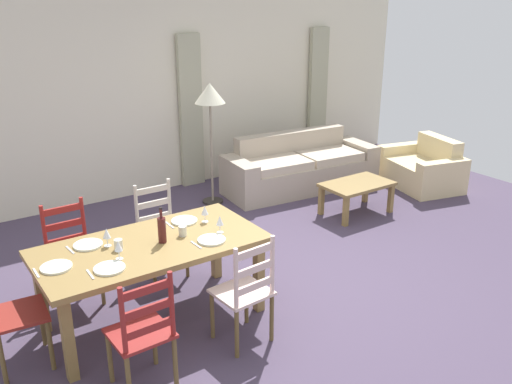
{
  "coord_description": "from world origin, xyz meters",
  "views": [
    {
      "loc": [
        -2.86,
        -3.86,
        2.75
      ],
      "look_at": [
        0.22,
        0.64,
        0.75
      ],
      "focal_mm": 38.57,
      "sensor_mm": 36.0,
      "label": 1
    }
  ],
  "objects": [
    {
      "name": "dinner_plate_near_right",
      "position": [
        -0.78,
        -0.14,
        0.76
      ],
      "size": [
        0.24,
        0.24,
        0.02
      ],
      "primitive_type": "cylinder",
      "color": "white",
      "rests_on": "dining_table"
    },
    {
      "name": "dining_chair_near_left",
      "position": [
        -1.66,
        -0.69,
        0.48
      ],
      "size": [
        0.43,
        0.41,
        0.96
      ],
      "color": "maroon",
      "rests_on": "ground_plane"
    },
    {
      "name": "coffee_cup_primary",
      "position": [
        -0.93,
        0.09,
        0.8
      ],
      "size": [
        0.07,
        0.07,
        0.09
      ],
      "primitive_type": "cylinder",
      "color": "silver",
      "rests_on": "dining_table"
    },
    {
      "name": "coffee_table",
      "position": [
        2.0,
        0.92,
        0.36
      ],
      "size": [
        0.9,
        0.56,
        0.42
      ],
      "color": "olive",
      "rests_on": "ground_plane"
    },
    {
      "name": "dinner_plate_near_left",
      "position": [
        -1.68,
        -0.14,
        0.76
      ],
      "size": [
        0.24,
        0.24,
        0.02
      ],
      "primitive_type": "cylinder",
      "color": "white",
      "rests_on": "dining_table"
    },
    {
      "name": "dining_table",
      "position": [
        -1.23,
        0.11,
        0.66
      ],
      "size": [
        1.9,
        0.96,
        0.75
      ],
      "color": "olive",
      "rests_on": "ground_plane"
    },
    {
      "name": "ground_plane",
      "position": [
        0.0,
        0.0,
        -0.01
      ],
      "size": [
        9.6,
        9.6,
        0.02
      ],
      "primitive_type": "cube",
      "color": "#473B51"
    },
    {
      "name": "dining_chair_far_right",
      "position": [
        -0.8,
        0.87,
        0.48
      ],
      "size": [
        0.42,
        0.4,
        0.96
      ],
      "color": "beige",
      "rests_on": "ground_plane"
    },
    {
      "name": "coffee_cup_secondary",
      "position": [
        -1.49,
        0.14,
        0.8
      ],
      "size": [
        0.07,
        0.07,
        0.09
      ],
      "primitive_type": "cylinder",
      "color": "silver",
      "rests_on": "dining_table"
    },
    {
      "name": "couch",
      "position": [
        2.0,
        2.14,
        0.29
      ],
      "size": [
        2.35,
        1.01,
        0.8
      ],
      "color": "#B0A18B",
      "rests_on": "ground_plane"
    },
    {
      "name": "curtain_panel_right",
      "position": [
        3.2,
        3.16,
        1.1
      ],
      "size": [
        0.35,
        0.08,
        2.2
      ],
      "primitive_type": "cube",
      "color": "#AAA98B",
      "rests_on": "ground_plane"
    },
    {
      "name": "wine_glass_far_left",
      "position": [
        -1.54,
        0.26,
        0.86
      ],
      "size": [
        0.06,
        0.06,
        0.16
      ],
      "color": "white",
      "rests_on": "dining_table"
    },
    {
      "name": "dining_chair_far_left",
      "position": [
        -1.7,
        0.84,
        0.48
      ],
      "size": [
        0.43,
        0.41,
        0.96
      ],
      "color": "maroon",
      "rests_on": "ground_plane"
    },
    {
      "name": "fork_far_right",
      "position": [
        -0.93,
        0.36,
        0.75
      ],
      "size": [
        0.02,
        0.17,
        0.01
      ],
      "primitive_type": "cube",
      "rotation": [
        0.0,
        0.0,
        -0.02
      ],
      "color": "silver",
      "rests_on": "dining_table"
    },
    {
      "name": "fork_head_west",
      "position": [
        -2.16,
        0.11,
        0.75
      ],
      "size": [
        0.02,
        0.17,
        0.01
      ],
      "primitive_type": "cube",
      "rotation": [
        0.0,
        0.0,
        -0.01
      ],
      "color": "silver",
      "rests_on": "dining_table"
    },
    {
      "name": "fork_near_left",
      "position": [
        -1.83,
        -0.14,
        0.75
      ],
      "size": [
        0.02,
        0.17,
        0.01
      ],
      "primitive_type": "cube",
      "rotation": [
        0.0,
        0.0,
        -0.03
      ],
      "color": "silver",
      "rests_on": "dining_table"
    },
    {
      "name": "dinner_plate_far_right",
      "position": [
        -0.78,
        0.36,
        0.76
      ],
      "size": [
        0.24,
        0.24,
        0.02
      ],
      "primitive_type": "cylinder",
      "color": "white",
      "rests_on": "dining_table"
    },
    {
      "name": "wine_glass_far_right",
      "position": [
        -0.62,
        0.24,
        0.86
      ],
      "size": [
        0.06,
        0.06,
        0.16
      ],
      "color": "white",
      "rests_on": "dining_table"
    },
    {
      "name": "armchair_upholstered",
      "position": [
        3.61,
        1.16,
        0.25
      ],
      "size": [
        1.05,
        1.32,
        0.72
      ],
      "color": "beige",
      "rests_on": "ground_plane"
    },
    {
      "name": "curtain_panel_left",
      "position": [
        0.8,
        3.16,
        1.1
      ],
      "size": [
        0.35,
        0.08,
        2.2
      ],
      "primitive_type": "cube",
      "color": "#AAA98B",
      "rests_on": "ground_plane"
    },
    {
      "name": "fork_far_left",
      "position": [
        -1.83,
        0.36,
        0.75
      ],
      "size": [
        0.03,
        0.17,
        0.01
      ],
      "primitive_type": "cube",
      "rotation": [
        0.0,
        0.0,
        0.07
      ],
      "color": "silver",
      "rests_on": "dining_table"
    },
    {
      "name": "dinner_plate_head_west",
      "position": [
        -2.01,
        0.11,
        0.76
      ],
      "size": [
        0.24,
        0.24,
        0.02
      ],
      "primitive_type": "cylinder",
      "color": "white",
      "rests_on": "dining_table"
    },
    {
      "name": "standing_lamp",
      "position": [
        0.65,
        2.32,
        1.41
      ],
      "size": [
        0.4,
        0.4,
        1.64
      ],
      "color": "#332D28",
      "rests_on": "ground_plane"
    },
    {
      "name": "wine_glass_near_left",
      "position": [
        -1.55,
        -0.03,
        0.86
      ],
      "size": [
        0.06,
        0.06,
        0.16
      ],
      "color": "white",
      "rests_on": "dining_table"
    },
    {
      "name": "dinner_plate_far_left",
      "position": [
        -1.68,
        0.36,
        0.76
      ],
      "size": [
        0.24,
        0.24,
        0.02
      ],
      "primitive_type": "cylinder",
      "color": "white",
      "rests_on": "dining_table"
    },
    {
      "name": "fork_near_right",
      "position": [
        -0.93,
        -0.14,
        0.75
      ],
      "size": [
        0.02,
        0.17,
        0.01
      ],
      "primitive_type": "cube",
      "rotation": [
        0.0,
        0.0,
        0.04
      ],
      "color": "silver",
      "rests_on": "dining_table"
    },
    {
      "name": "dining_chair_head_west",
      "position": [
        -2.37,
        0.12,
        0.48
      ],
      "size": [
        0.43,
        0.45,
        0.96
      ],
      "color": "maroon",
      "rests_on": "ground_plane"
    },
    {
      "name": "wall_far",
      "position": [
        0.0,
        3.3,
        1.35
      ],
      "size": [
        9.6,
        0.16,
        2.7
      ],
      "primitive_type": "cube",
      "color": "beige",
      "rests_on": "ground_plane"
    },
    {
      "name": "wine_glass_near_right",
      "position": [
        -0.63,
        -0.04,
        0.86
      ],
      "size": [
        0.06,
        0.06,
        0.16
      ],
      "color": "white",
      "rests_on": "dining_table"
    },
    {
      "name": "dining_chair_near_right",
      "position": [
        -0.74,
        -0.62,
        0.48
      ],
      "size": [
        0.45,
        0.43,
        0.96
      ],
      "color": "beige",
      "rests_on": "ground_plane"
    },
    {
      "name": "wine_bottle",
      "position": [
        -1.13,
        0.07,
        0.87
      ],
      "size": [
        0.07,
        0.07,
        0.32
      ],
      "color": "#471919",
      "rests_on": "dining_table"
    }
  ]
}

